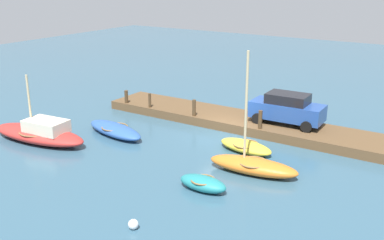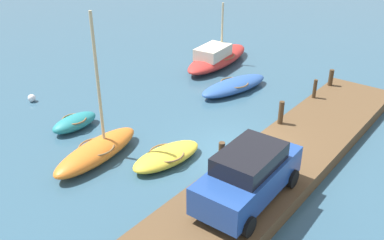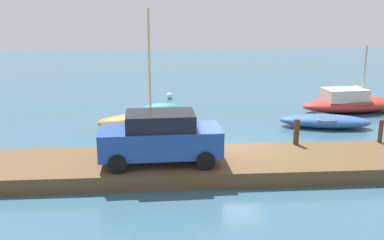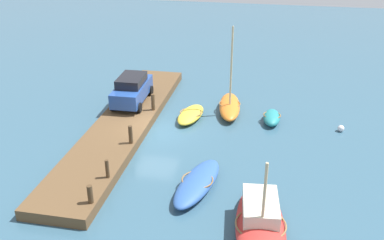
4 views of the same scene
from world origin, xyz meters
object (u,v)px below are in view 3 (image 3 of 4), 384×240
Objects in this scene: rowboat_blue at (325,121)px; mooring_post_west at (184,134)px; rowboat_yellow at (174,136)px; sailboat_red at (352,103)px; mooring_post_mid_east at (381,131)px; rowboat_orange at (142,120)px; parked_car at (161,137)px; dinghy_teal at (163,109)px; marker_buoy at (169,96)px; mooring_post_mid_west at (296,132)px.

mooring_post_west is at bearing -138.06° from rowboat_blue.
mooring_post_west is at bearing -73.77° from rowboat_yellow.
sailboat_red reaches higher than mooring_post_west.
mooring_post_mid_east is (8.01, 0.00, -0.06)m from mooring_post_west.
rowboat_orange is 6.56m from parked_car.
dinghy_teal is 0.69× the size of rowboat_yellow.
sailboat_red reaches higher than marker_buoy.
mooring_post_mid_east is (-2.09, -7.36, 0.49)m from sailboat_red.
parked_car reaches higher than mooring_post_west.
dinghy_teal is at bearing 95.99° from mooring_post_west.
mooring_post_mid_east is 9.11m from parked_car.
sailboat_red is 16.29× the size of marker_buoy.
mooring_post_mid_east reaches higher than dinghy_teal.
dinghy_teal is at bearing 125.19° from mooring_post_mid_west.
sailboat_red is at bearing -22.50° from marker_buoy.
rowboat_orange is at bearing 111.47° from mooring_post_west.
mooring_post_mid_east is (9.86, -4.71, 0.60)m from rowboat_orange.
mooring_post_west is 1.97m from parked_car.
mooring_post_mid_west reaches higher than marker_buoy.
mooring_post_mid_east is at bearing -54.54° from marker_buoy.
rowboat_orange is 5.59× the size of mooring_post_mid_west.
marker_buoy is at bearing 70.94° from rowboat_orange.
marker_buoy is at bearing 112.41° from mooring_post_mid_west.
marker_buoy is (-7.62, 7.44, -0.14)m from rowboat_blue.
rowboat_yellow is 5.43m from mooring_post_mid_west.
mooring_post_mid_west is (5.30, -7.51, 0.74)m from dinghy_teal.
rowboat_blue is at bearing 99.27° from mooring_post_mid_east.
sailboat_red is 1.10× the size of rowboat_orange.
rowboat_blue is 0.80× the size of rowboat_orange.
marker_buoy is (-0.30, 11.67, -0.89)m from mooring_post_west.
rowboat_blue is (8.11, -3.28, 0.00)m from dinghy_teal.
mooring_post_mid_west is at bearing -67.59° from marker_buoy.
rowboat_blue is 4.48× the size of mooring_post_mid_west.
marker_buoy is at bearing 147.59° from rowboat_blue.
rowboat_orange is 1.36× the size of parked_car.
rowboat_blue is at bearing 22.60° from rowboat_yellow.
mooring_post_mid_east is at bearing 0.00° from mooring_post_mid_west.
rowboat_blue reaches higher than rowboat_yellow.
mooring_post_mid_east reaches higher than marker_buoy.
mooring_post_mid_west is 12.66m from marker_buoy.
sailboat_red is at bearing 34.54° from rowboat_yellow.
rowboat_orange reaches higher than parked_car.
mooring_post_mid_west is at bearing -17.40° from rowboat_yellow.
marker_buoy is at bearing 85.57° from parked_car.
sailboat_red is at bearing 5.99° from rowboat_orange.
rowboat_yellow is at bearing -62.82° from rowboat_orange.
rowboat_yellow is 3.07× the size of mooring_post_west.
rowboat_orange reaches higher than sailboat_red.
mooring_post_west is 2.73× the size of marker_buoy.
rowboat_orange reaches higher than rowboat_yellow.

